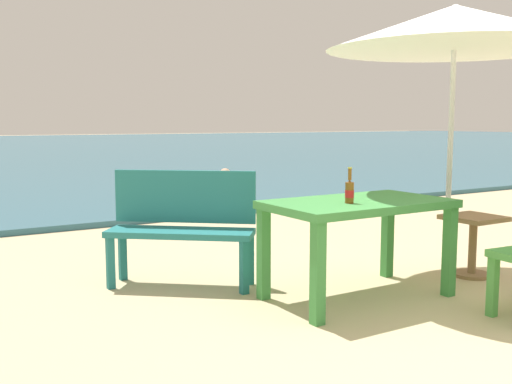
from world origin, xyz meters
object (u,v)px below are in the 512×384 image
beer_bottle_amber (350,191)px  bench_teal_center (182,220)px  side_table_wood (473,237)px  picnic_table_green (358,214)px  patio_umbrella (455,28)px  swimmer_person (225,182)px

beer_bottle_amber → bench_teal_center: bearing=126.2°
side_table_wood → bench_teal_center: 2.53m
picnic_table_green → side_table_wood: size_ratio=2.59×
beer_bottle_amber → side_table_wood: beer_bottle_amber is taller
beer_bottle_amber → patio_umbrella: size_ratio=0.12×
side_table_wood → bench_teal_center: bearing=154.5°
beer_bottle_amber → side_table_wood: 1.54m
swimmer_person → bench_teal_center: bearing=-121.7°
beer_bottle_amber → patio_umbrella: 1.70m
beer_bottle_amber → side_table_wood: size_ratio=0.49×
beer_bottle_amber → swimmer_person: (2.40, 6.36, -0.61)m
beer_bottle_amber → swimmer_person: size_ratio=0.65×
picnic_table_green → side_table_wood: picnic_table_green is taller
side_table_wood → picnic_table_green: bearing=177.9°
side_table_wood → swimmer_person: (0.95, 6.32, -0.11)m
side_table_wood → bench_teal_center: (-2.28, 1.09, 0.19)m
picnic_table_green → beer_bottle_amber: bearing=-151.5°
side_table_wood → swimmer_person: 6.39m
patio_umbrella → swimmer_person: 6.69m
beer_bottle_amber → side_table_wood: bearing=1.8°
picnic_table_green → beer_bottle_amber: 0.28m
picnic_table_green → beer_bottle_amber: size_ratio=5.28×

